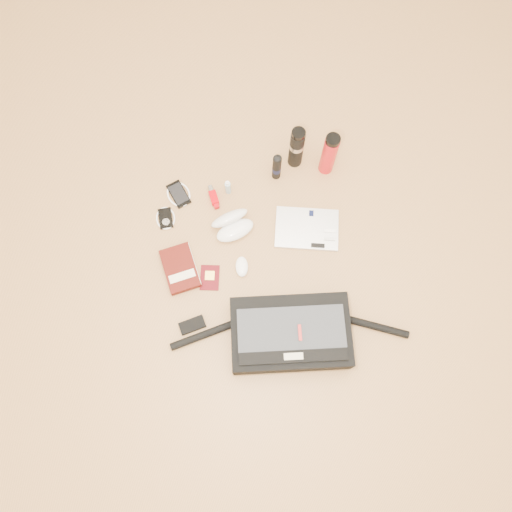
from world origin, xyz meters
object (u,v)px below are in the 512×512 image
Objects in this scene: book at (180,269)px; thermos_red at (329,154)px; messenger_bag at (290,334)px; laptop at (307,229)px; thermos_black at (296,147)px.

book is 0.84m from thermos_red.
messenger_bag is 0.50m from laptop.
thermos_black reaches higher than messenger_bag.
thermos_red is (0.13, -0.08, 0.00)m from thermos_black.
thermos_black is at bearing 101.70° from laptop.
messenger_bag is 3.84× the size of thermos_black.
thermos_red is at bearing 76.60° from laptop.
thermos_red is at bearing 73.72° from messenger_bag.
book is at bearing 145.16° from messenger_bag.
thermos_black is (0.66, 0.35, 0.11)m from book.
thermos_red is (0.43, 0.70, 0.07)m from messenger_bag.
thermos_black is at bearing 148.14° from thermos_red.
laptop is 0.60m from book.
thermos_red is (0.19, 0.27, 0.12)m from laptop.
laptop is at bearing 76.32° from messenger_bag.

